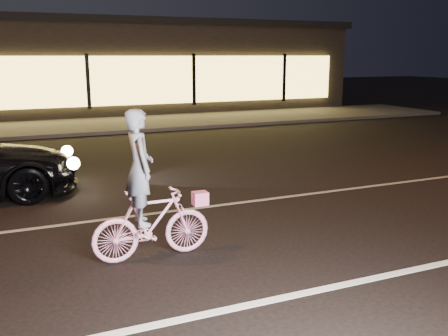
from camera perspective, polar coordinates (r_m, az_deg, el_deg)
name	(u,v)px	position (r m, az deg, el deg)	size (l,w,h in m)	color
ground	(252,247)	(7.10, 3.19, -8.96)	(90.00, 90.00, 0.00)	black
lane_stripe_near	(310,292)	(5.91, 9.84, -13.77)	(60.00, 0.12, 0.01)	silver
lane_stripe_far	(201,207)	(8.83, -2.59, -4.52)	(60.00, 0.10, 0.01)	gray
sidewalk	(98,126)	(19.30, -14.24, 4.73)	(30.00, 4.00, 0.12)	#383533
storefront	(74,66)	(25.05, -16.75, 11.14)	(25.40, 8.42, 4.20)	black
cyclist	(148,207)	(6.55, -8.63, -4.43)	(1.58, 0.54, 1.99)	#FD3E8C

